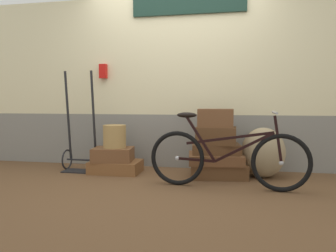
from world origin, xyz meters
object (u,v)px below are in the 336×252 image
object	(u,v)px
suitcase_6	(216,118)
luggage_trolley	(81,147)
suitcase_4	(216,148)
suitcase_3	(216,159)
suitcase_5	(216,136)
wicker_basket	(115,136)
bicycle	(226,158)
suitcase_1	(113,154)
burlap_sack	(263,153)
suitcase_2	(218,170)
suitcase_0	(116,167)

from	to	relation	value
suitcase_6	luggage_trolley	bearing A→B (deg)	179.84
suitcase_4	suitcase_6	bearing A→B (deg)	-105.10
suitcase_3	suitcase_5	size ratio (longest dim) A/B	1.37
suitcase_3	wicker_basket	world-z (taller)	wicker_basket
luggage_trolley	bicycle	world-z (taller)	luggage_trolley
suitcase_1	burlap_sack	xyz separation A→B (m)	(1.90, 0.11, 0.06)
suitcase_6	burlap_sack	bearing A→B (deg)	10.38
suitcase_4	suitcase_2	bearing A→B (deg)	-13.99
suitcase_2	suitcase_4	size ratio (longest dim) A/B	1.16
suitcase_0	suitcase_2	xyz separation A→B (m)	(1.33, 0.02, 0.01)
suitcase_0	bicycle	xyz separation A→B (m)	(1.43, -0.49, 0.25)
burlap_sack	bicycle	size ratio (longest dim) A/B	0.36
suitcase_2	bicycle	world-z (taller)	bicycle
suitcase_6	wicker_basket	xyz separation A→B (m)	(-1.30, -0.00, -0.25)
suitcase_4	burlap_sack	size ratio (longest dim) A/B	0.95
suitcase_0	suitcase_4	size ratio (longest dim) A/B	1.11
suitcase_2	suitcase_3	size ratio (longest dim) A/B	1.04
suitcase_0	wicker_basket	distance (m)	0.40
suitcase_4	bicycle	xyz separation A→B (m)	(0.13, -0.52, -0.02)
suitcase_3	suitcase_6	distance (m)	0.50
suitcase_6	wicker_basket	size ratio (longest dim) A/B	1.44
suitcase_6	suitcase_3	bearing A→B (deg)	-40.48
wicker_basket	suitcase_5	bearing A→B (deg)	-0.86
suitcase_1	luggage_trolley	xyz separation A→B (m)	(-0.49, 0.07, 0.07)
suitcase_0	suitcase_4	world-z (taller)	suitcase_4
suitcase_0	bicycle	size ratio (longest dim) A/B	0.38
suitcase_1	wicker_basket	size ratio (longest dim) A/B	1.70
suitcase_3	suitcase_4	xyz separation A→B (m)	(0.00, 0.03, 0.12)
suitcase_1	suitcase_3	size ratio (longest dim) A/B	0.77
suitcase_5	wicker_basket	bearing A→B (deg)	-178.46
burlap_sack	suitcase_1	bearing A→B (deg)	-176.55
burlap_sack	bicycle	xyz separation A→B (m)	(-0.44, -0.58, 0.02)
suitcase_0	wicker_basket	world-z (taller)	wicker_basket
suitcase_6	bicycle	bearing A→B (deg)	-73.58
suitcase_6	burlap_sack	size ratio (longest dim) A/B	0.69
suitcase_3	bicycle	world-z (taller)	bicycle
suitcase_2	bicycle	distance (m)	0.58
suitcase_1	suitcase_4	bearing A→B (deg)	-4.74
suitcase_0	suitcase_6	size ratio (longest dim) A/B	1.52
suitcase_3	luggage_trolley	size ratio (longest dim) A/B	0.49
suitcase_2	luggage_trolley	world-z (taller)	luggage_trolley
suitcase_2	suitcase_6	distance (m)	0.65
suitcase_1	suitcase_6	xyz separation A→B (m)	(1.32, 0.02, 0.49)
suitcase_3	suitcase_4	size ratio (longest dim) A/B	1.12
wicker_basket	bicycle	distance (m)	1.52
luggage_trolley	bicycle	xyz separation A→B (m)	(1.94, -0.53, 0.02)
suitcase_0	luggage_trolley	distance (m)	0.57
burlap_sack	luggage_trolley	bearing A→B (deg)	-178.83
luggage_trolley	suitcase_1	bearing A→B (deg)	-7.74
burlap_sack	bicycle	world-z (taller)	bicycle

